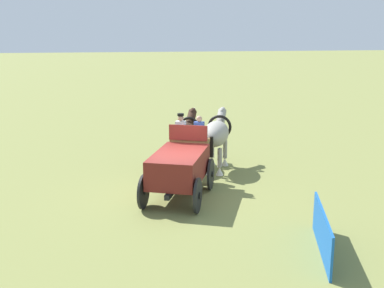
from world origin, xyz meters
name	(u,v)px	position (x,y,z in m)	size (l,w,h in m)	color
ground_plane	(179,198)	(0.00, 0.00, 0.00)	(220.00, 220.00, 0.00)	olive
show_wagon	(180,165)	(0.17, -0.07, 1.12)	(5.77, 3.06, 2.61)	maroon
draft_horse_near	(185,135)	(3.80, -0.81, 1.38)	(2.91, 1.60, 2.26)	#331E14
draft_horse_off	(217,134)	(3.30, -2.01, 1.45)	(3.00, 1.68, 2.33)	#9E998E
sponsor_banner	(322,232)	(-4.72, -3.01, 0.55)	(3.20, 0.06, 1.10)	#1959B2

